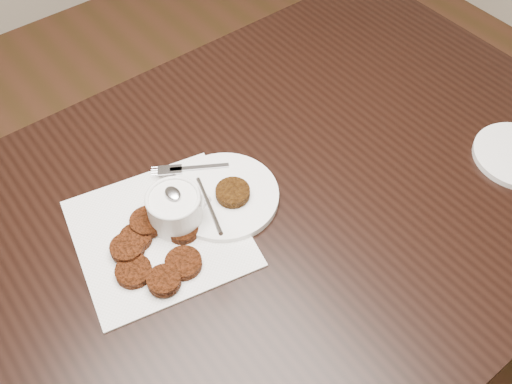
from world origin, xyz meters
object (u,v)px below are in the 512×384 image
(table, at_px, (263,300))
(plate_with_patty, at_px, (224,193))
(sauce_ramekin, at_px, (173,197))
(napkin, at_px, (160,233))

(table, height_order, plate_with_patty, plate_with_patty)
(sauce_ramekin, relative_size, plate_with_patty, 0.65)
(sauce_ramekin, xyz_separation_m, plate_with_patty, (0.10, -0.01, -0.06))
(plate_with_patty, bearing_deg, table, -47.56)
(sauce_ramekin, height_order, plate_with_patty, sauce_ramekin)
(napkin, height_order, plate_with_patty, plate_with_patty)
(napkin, relative_size, sauce_ramekin, 2.16)
(table, relative_size, sauce_ramekin, 10.85)
(table, xyz_separation_m, plate_with_patty, (-0.05, 0.06, 0.39))
(table, relative_size, napkin, 5.03)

